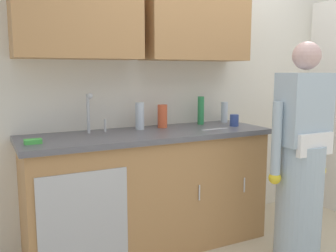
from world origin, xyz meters
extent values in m
cube|color=silver|center=(0.00, 1.05, 1.35)|extent=(4.80, 0.10, 2.70)
cube|color=#B27F4C|center=(-1.04, 0.83, 1.85)|extent=(0.91, 0.34, 0.70)
cube|color=#B27F4C|center=(-0.05, 0.83, 1.85)|extent=(0.91, 0.34, 0.70)
cube|color=#B27F4C|center=(-0.55, 0.70, 0.45)|extent=(1.90, 0.60, 0.90)
cube|color=#B7BABF|center=(-1.15, 0.39, 0.41)|extent=(0.60, 0.01, 0.72)
cylinder|color=silver|center=(-0.27, 0.39, 0.50)|extent=(0.01, 0.01, 0.12)
cylinder|color=silver|center=(0.16, 0.39, 0.50)|extent=(0.01, 0.01, 0.12)
cube|color=#595960|center=(-0.55, 0.70, 0.92)|extent=(1.96, 0.66, 0.04)
cube|color=#B7BABF|center=(-0.94, 0.70, 0.92)|extent=(0.50, 0.36, 0.03)
cylinder|color=#B7BABF|center=(-0.98, 0.85, 1.09)|extent=(0.02, 0.02, 0.30)
sphere|color=#B7BABF|center=(-0.98, 0.79, 1.23)|extent=(0.04, 0.04, 0.04)
cylinder|color=#B7BABF|center=(-0.85, 0.85, 0.99)|extent=(0.02, 0.02, 0.10)
cylinder|color=#A3B7C6|center=(0.38, 0.01, 0.44)|extent=(0.34, 0.34, 0.88)
cube|color=#A3B7C6|center=(0.38, 0.01, 1.14)|extent=(0.38, 0.22, 0.52)
sphere|color=#C7A099|center=(0.38, 0.01, 1.52)|extent=(0.20, 0.20, 0.20)
cube|color=white|center=(0.38, -0.11, 0.90)|extent=(0.32, 0.04, 0.16)
cylinder|color=#A3B7C6|center=(0.15, 0.03, 0.93)|extent=(0.07, 0.07, 0.55)
sphere|color=yellow|center=(0.15, 0.03, 0.65)|extent=(0.09, 0.09, 0.09)
cylinder|color=#A3B7C6|center=(0.61, 0.03, 0.93)|extent=(0.07, 0.07, 0.55)
sphere|color=yellow|center=(0.61, 0.03, 0.65)|extent=(0.09, 0.09, 0.09)
cylinder|color=silver|center=(0.29, 0.87, 1.03)|extent=(0.06, 0.06, 0.19)
cylinder|color=#2D8C4C|center=(0.04, 0.87, 1.06)|extent=(0.06, 0.06, 0.25)
cylinder|color=silver|center=(-0.56, 0.85, 1.05)|extent=(0.07, 0.07, 0.22)
cylinder|color=#E05933|center=(-0.35, 0.85, 1.04)|extent=(0.08, 0.08, 0.19)
cylinder|color=#33478C|center=(0.24, 0.65, 0.99)|extent=(0.08, 0.08, 0.10)
cube|color=silver|center=(-0.01, 0.57, 0.94)|extent=(0.24, 0.03, 0.01)
cube|color=#4CBF4C|center=(-1.42, 0.61, 0.96)|extent=(0.11, 0.07, 0.03)
camera|label=1|loc=(-1.71, -1.94, 1.42)|focal=39.89mm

